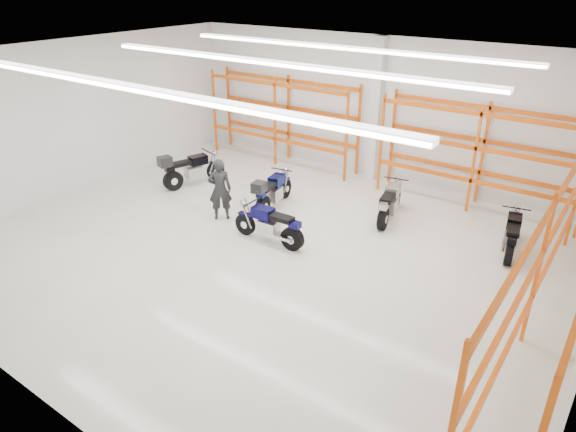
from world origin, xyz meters
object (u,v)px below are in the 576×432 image
Objects in this scene: motorcycle_back_a at (189,170)px; structural_column at (376,111)px; motorcycle_back_b at (271,192)px; motorcycle_back_d at (511,236)px; motorcycle_main at (271,226)px; standing_man at (220,189)px; motorcycle_back_c at (389,204)px.

motorcycle_back_a is 6.17m from structural_column.
motorcycle_back_d is at bearing 11.78° from motorcycle_back_b.
standing_man is (-1.98, 0.33, 0.40)m from motorcycle_main.
motorcycle_main is 1.00× the size of motorcycle_back_c.
motorcycle_back_d is (6.25, 1.30, -0.06)m from motorcycle_back_b.
standing_man reaches higher than motorcycle_back_b.
standing_man reaches higher than motorcycle_back_c.
standing_man is (2.42, -1.19, 0.32)m from motorcycle_back_a.
motorcycle_main is 5.82m from motorcycle_back_d.
motorcycle_back_b reaches higher than motorcycle_main.
motorcycle_back_b is (3.18, 0.12, -0.02)m from motorcycle_back_a.
motorcycle_back_d is at bearing 0.28° from motorcycle_back_c.
motorcycle_back_a is 1.10× the size of motorcycle_back_d.
structural_column is (4.41, 3.96, 1.70)m from motorcycle_back_a.
motorcycle_main is 1.18× the size of standing_man.
motorcycle_main is 0.97× the size of motorcycle_back_b.
structural_column is (-5.02, 2.54, 1.79)m from motorcycle_back_d.
motorcycle_main is at bearing -149.59° from motorcycle_back_d.
motorcycle_back_c reaches higher than motorcycle_main.
motorcycle_back_d is 7.49m from standing_man.
motorcycle_back_a is at bearing -138.09° from structural_column.
motorcycle_main is at bearing -19.06° from motorcycle_back_a.
motorcycle_back_b is at bearing -107.84° from structural_column.
motorcycle_back_c is at bearing 22.84° from motorcycle_back_b.
standing_man is at bearing 170.45° from motorcycle_main.
motorcycle_back_c is 4.63m from standing_man.
standing_man is at bearing -26.15° from motorcycle_back_a.
standing_man is 5.69m from structural_column.
motorcycle_main is at bearing -90.07° from structural_column.
motorcycle_back_a is (-4.41, 1.52, 0.07)m from motorcycle_main.
structural_column is at bearing 153.19° from motorcycle_back_d.
motorcycle_back_a is at bearing -177.82° from motorcycle_back_b.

